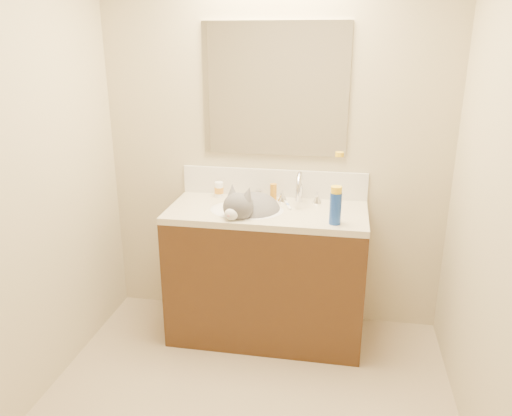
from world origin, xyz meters
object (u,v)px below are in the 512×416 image
at_px(faucet, 299,191).
at_px(vanity_cabinet, 267,276).
at_px(basin, 247,220).
at_px(cat, 251,212).
at_px(pill_bottle, 219,189).
at_px(spray_can, 335,209).
at_px(amber_bottle, 273,192).
at_px(silver_jar, 258,194).

bearing_deg(faucet, vanity_cabinet, -142.71).
relative_size(basin, cat, 0.88).
bearing_deg(pill_bottle, faucet, -5.60).
height_order(pill_bottle, spray_can, spray_can).
bearing_deg(pill_bottle, cat, -41.56).
distance_m(faucet, cat, 0.34).
bearing_deg(cat, faucet, 52.26).
xyz_separation_m(cat, spray_can, (0.50, -0.15, 0.10)).
xyz_separation_m(basin, pill_bottle, (-0.23, 0.22, 0.12)).
height_order(vanity_cabinet, faucet, faucet).
xyz_separation_m(faucet, pill_bottle, (-0.53, 0.05, -0.04)).
relative_size(cat, pill_bottle, 5.17).
height_order(faucet, cat, faucet).
xyz_separation_m(cat, amber_bottle, (0.10, 0.22, 0.07)).
height_order(basin, cat, cat).
relative_size(faucet, silver_jar, 5.19).
height_order(faucet, amber_bottle, faucet).
height_order(faucet, pill_bottle, faucet).
height_order(vanity_cabinet, spray_can, spray_can).
bearing_deg(basin, amber_bottle, 58.56).
height_order(pill_bottle, amber_bottle, amber_bottle).
height_order(silver_jar, amber_bottle, amber_bottle).
bearing_deg(amber_bottle, basin, -121.44).
bearing_deg(spray_can, basin, 163.98).
bearing_deg(silver_jar, basin, -97.84).
bearing_deg(vanity_cabinet, spray_can, -23.97).
bearing_deg(vanity_cabinet, faucet, 37.29).
height_order(vanity_cabinet, amber_bottle, amber_bottle).
bearing_deg(vanity_cabinet, basin, -165.96).
distance_m(cat, spray_can, 0.53).
relative_size(faucet, pill_bottle, 2.83).
distance_m(cat, pill_bottle, 0.34).
xyz_separation_m(basin, silver_jar, (0.03, 0.23, 0.10)).
distance_m(basin, silver_jar, 0.25).
relative_size(silver_jar, amber_bottle, 0.51).
distance_m(cat, silver_jar, 0.24).
height_order(basin, faucet, faucet).
xyz_separation_m(vanity_cabinet, faucet, (0.18, 0.14, 0.54)).
bearing_deg(spray_can, pill_bottle, 153.88).
bearing_deg(faucet, cat, -147.85).
bearing_deg(basin, silver_jar, 82.16).
relative_size(vanity_cabinet, basin, 2.67).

